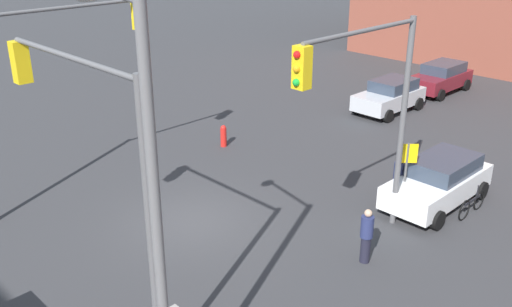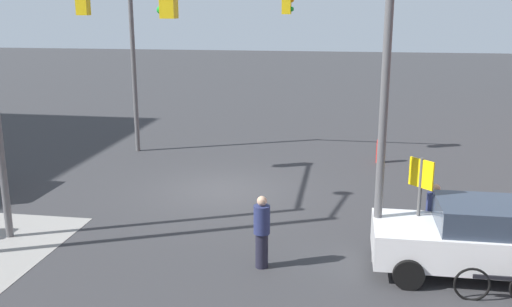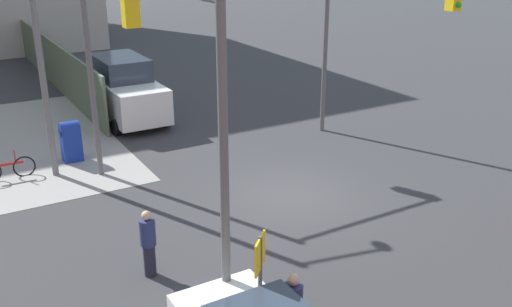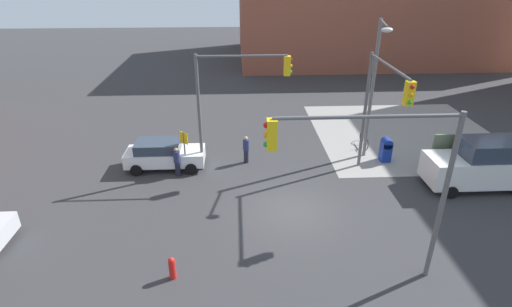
{
  "view_description": "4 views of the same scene",
  "coord_description": "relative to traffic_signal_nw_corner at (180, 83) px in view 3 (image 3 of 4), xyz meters",
  "views": [
    {
      "loc": [
        9.81,
        12.85,
        9.0
      ],
      "look_at": [
        -1.04,
        1.8,
        2.58
      ],
      "focal_mm": 40.0,
      "sensor_mm": 36.0,
      "label": 1
    },
    {
      "loc": [
        -3.72,
        16.69,
        5.57
      ],
      "look_at": [
        -1.35,
        1.94,
        1.75
      ],
      "focal_mm": 40.0,
      "sensor_mm": 36.0,
      "label": 2
    },
    {
      "loc": [
        -13.03,
        8.8,
        7.39
      ],
      "look_at": [
        -0.44,
        1.46,
        1.78
      ],
      "focal_mm": 40.0,
      "sensor_mm": 36.0,
      "label": 3
    },
    {
      "loc": [
        -2.49,
        -15.77,
        10.64
      ],
      "look_at": [
        -1.57,
        2.23,
        1.99
      ],
      "focal_mm": 28.0,
      "sensor_mm": 36.0,
      "label": 4
    }
  ],
  "objects": [
    {
      "name": "traffic_signal_se_corner",
      "position": [
        4.68,
        -9.0,
        0.08
      ],
      "size": [
        6.29,
        0.36,
        6.5
      ],
      "color": "#59595B",
      "rests_on": "ground"
    },
    {
      "name": "construction_fence",
      "position": [
        19.69,
        -1.3,
        -3.4
      ],
      "size": [
        18.15,
        0.12,
        2.4
      ],
      "primitive_type": "cube",
      "color": "#56664C",
      "rests_on": "ground"
    },
    {
      "name": "street_lamp_corner",
      "position": [
        7.74,
        0.94,
        0.1
      ],
      "size": [
        0.87,
        2.63,
        8.0
      ],
      "color": "slate",
      "rests_on": "ground"
    },
    {
      "name": "traffic_signal_ne_corner",
      "position": [
        7.11,
        -2.04,
        0.02
      ],
      "size": [
        0.36,
        5.37,
        6.5
      ],
      "color": "#59595B",
      "rests_on": "ground"
    },
    {
      "name": "ground_plane",
      "position": [
        2.61,
        -4.5,
        -4.6
      ],
      "size": [
        120.0,
        120.0,
        0.0
      ],
      "primitive_type": "plane",
      "color": "#333335"
    },
    {
      "name": "mailbox_blue",
      "position": [
        8.81,
        0.5,
        -3.84
      ],
      "size": [
        0.56,
        0.64,
        1.43
      ],
      "color": "navy",
      "rests_on": "ground"
    },
    {
      "name": "van_white_delivery",
      "position": [
        12.63,
        -2.7,
        -3.32
      ],
      "size": [
        5.4,
        2.32,
        2.62
      ],
      "color": "white",
      "rests_on": "ground"
    },
    {
      "name": "traffic_signal_nw_corner",
      "position": [
        0.0,
        0.0,
        0.0
      ],
      "size": [
        5.0,
        0.36,
        6.5
      ],
      "color": "#59595B",
      "rests_on": "ground"
    },
    {
      "name": "pedestrian_crossing",
      "position": [
        0.61,
        0.7,
        -3.75
      ],
      "size": [
        0.36,
        0.36,
        1.65
      ],
      "rotation": [
        0.0,
        0.0,
        4.59
      ],
      "color": "navy",
      "rests_on": "ground"
    },
    {
      "name": "bicycle_leaning_on_fence",
      "position": [
        8.21,
        2.7,
        -4.26
      ],
      "size": [
        0.05,
        1.75,
        0.97
      ],
      "color": "black",
      "rests_on": "ground"
    },
    {
      "name": "warning_sign_two_way",
      "position": [
        -2.79,
        -0.23,
        -2.96
      ],
      "size": [
        0.48,
        0.48,
        2.4
      ],
      "color": "#4C4C4C",
      "rests_on": "ground"
    }
  ]
}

